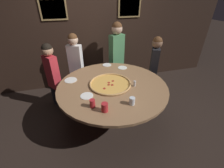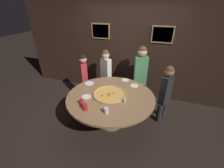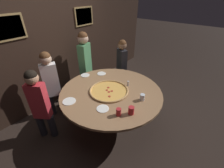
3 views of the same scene
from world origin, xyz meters
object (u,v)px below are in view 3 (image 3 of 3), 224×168
drink_cup_beside_pizza (119,112)px  drink_cup_near_right (131,110)px  white_plate_left_side (103,109)px  diner_side_right (51,81)px  diner_side_left (39,102)px  white_plate_right_side (102,74)px  diner_centre_back (85,61)px  dining_table (111,96)px  diner_far_right (122,63)px  giant_pizza (109,91)px  white_plate_near_front (69,101)px  condiment_shaker (128,83)px  white_plate_beside_cup (85,75)px  drink_cup_far_left (142,97)px

drink_cup_beside_pizza → drink_cup_near_right: size_ratio=0.95×
white_plate_left_side → diner_side_right: size_ratio=0.14×
drink_cup_near_right → diner_side_left: bearing=119.1°
white_plate_left_side → diner_side_right: (-0.07, 1.27, 0.03)m
white_plate_right_side → diner_side_left: size_ratio=0.14×
diner_centre_back → diner_side_right: bearing=-17.6°
drink_cup_beside_pizza → diner_side_left: size_ratio=0.09×
drink_cup_beside_pizza → diner_side_right: (-0.11, 1.53, -0.02)m
drink_cup_near_right → dining_table: bearing=65.8°
diner_centre_back → diner_far_right: diner_centre_back is taller
dining_table → diner_side_left: diner_side_left is taller
giant_pizza → diner_far_right: 1.20m
diner_side_right → diner_side_left: diner_side_right is taller
white_plate_near_front → diner_side_right: bearing=79.3°
diner_far_right → diner_side_left: 2.03m
white_plate_near_front → condiment_shaker: (0.98, -0.47, 0.05)m
white_plate_beside_cup → drink_cup_beside_pizza: bearing=-111.8°
dining_table → white_plate_near_front: (-0.65, 0.33, 0.11)m
white_plate_left_side → white_plate_right_side: bearing=43.4°
white_plate_left_side → diner_centre_back: bearing=56.9°
drink_cup_far_left → diner_centre_back: size_ratio=0.07×
giant_pizza → white_plate_near_front: 0.69m
giant_pizza → drink_cup_far_left: 0.60m
giant_pizza → drink_cup_near_right: 0.66m
diner_side_right → drink_cup_near_right: bearing=124.5°
dining_table → diner_side_left: size_ratio=1.36×
diner_centre_back → white_plate_beside_cup: bearing=25.8°
white_plate_left_side → diner_side_left: size_ratio=0.14×
giant_pizza → diner_side_right: bearing=115.0°
drink_cup_near_right → white_plate_right_side: size_ratio=0.67×
white_plate_left_side → diner_side_left: 1.02m
diner_far_right → white_plate_near_front: bearing=-56.5°
drink_cup_near_right → white_plate_near_front: bearing=112.8°
drink_cup_beside_pizza → diner_centre_back: bearing=62.7°
dining_table → white_plate_left_side: (-0.45, -0.20, 0.11)m
giant_pizza → white_plate_beside_cup: size_ratio=3.79×
white_plate_near_front → white_plate_beside_cup: same height
white_plate_beside_cup → condiment_shaker: bearing=-75.9°
white_plate_right_side → diner_side_right: bearing=150.8°
white_plate_near_front → diner_side_left: diner_side_left is taller
white_plate_beside_cup → dining_table: bearing=-97.4°
diner_far_right → diner_side_left: size_ratio=1.01×
drink_cup_near_right → white_plate_beside_cup: size_ratio=0.67×
white_plate_near_front → white_plate_beside_cup: 0.88m
giant_pizza → drink_cup_near_right: drink_cup_near_right is taller
dining_table → white_plate_left_side: size_ratio=9.48×
dining_table → white_plate_left_side: 0.50m
diner_far_right → white_plate_right_side: bearing=-66.1°
diner_centre_back → drink_cup_near_right: bearing=47.9°
white_plate_left_side → diner_side_right: diner_side_right is taller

